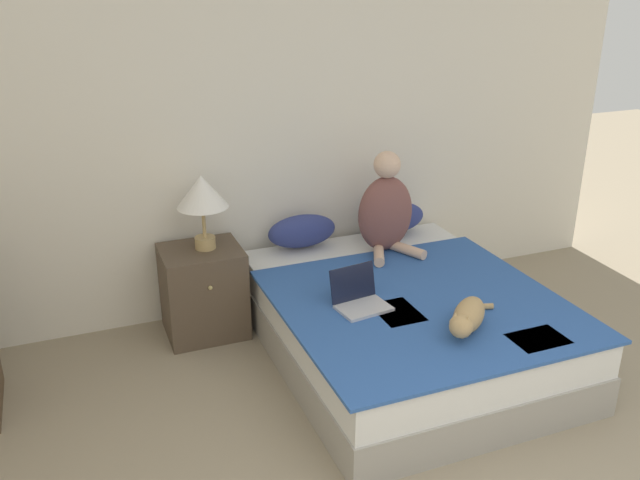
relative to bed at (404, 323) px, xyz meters
name	(u,v)px	position (x,y,z in m)	size (l,w,h in m)	color
wall_back	(279,129)	(-0.45, 1.07, 1.04)	(5.39, 0.05, 2.55)	silver
bed	(404,323)	(0.00, 0.00, 0.00)	(1.63, 1.99, 0.47)	#9E998E
pillow_near	(302,231)	(-0.36, 0.87, 0.36)	(0.49, 0.21, 0.23)	navy
pillow_far	(393,218)	(0.36, 0.87, 0.36)	(0.49, 0.21, 0.23)	navy
person_sitting	(386,210)	(0.16, 0.60, 0.53)	(0.40, 0.39, 0.70)	brown
cat_tabby	(468,317)	(0.06, -0.57, 0.32)	(0.46, 0.40, 0.18)	tan
laptop_open	(360,299)	(-0.36, -0.10, 0.29)	(0.32, 0.29, 0.22)	#B7B7BC
nightstand	(203,291)	(-1.09, 0.77, 0.07)	(0.52, 0.47, 0.60)	brown
table_lamp	(202,195)	(-1.06, 0.78, 0.74)	(0.33, 0.33, 0.49)	tan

